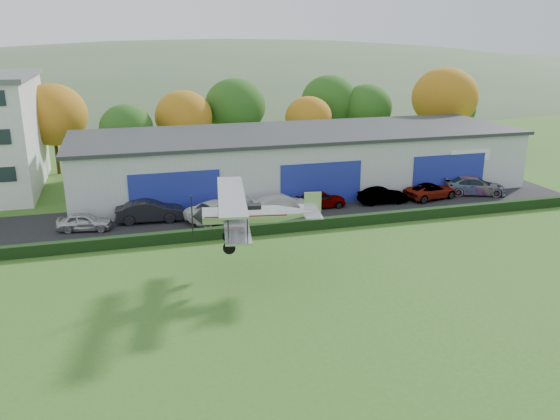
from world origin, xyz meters
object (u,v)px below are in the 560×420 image
object	(u,v)px
car_0	(85,222)
car_7	(474,186)
car_2	(220,210)
car_1	(150,211)
car_5	(383,196)
car_3	(282,204)
car_4	(321,199)
hangar	(299,159)
biplane	(251,213)
car_6	(431,191)

from	to	relation	value
car_0	car_7	bearing A→B (deg)	-78.59
car_2	car_1	bearing A→B (deg)	54.65
car_0	car_2	world-z (taller)	car_2
car_0	car_2	xyz separation A→B (m)	(9.91, -0.26, 0.11)
car_2	car_0	bearing A→B (deg)	64.40
car_5	car_3	bearing A→B (deg)	94.54
car_0	car_5	xyz separation A→B (m)	(23.83, 0.29, 0.01)
car_4	car_7	xyz separation A→B (m)	(14.51, 0.05, 0.09)
hangar	biplane	bearing A→B (deg)	-115.78
car_3	car_5	bearing A→B (deg)	-93.47
car_5	biplane	distance (m)	18.12
car_3	car_4	distance (m)	3.57
car_0	car_6	distance (m)	28.54
hangar	car_3	distance (m)	8.68
biplane	hangar	bearing A→B (deg)	73.78
hangar	car_7	size ratio (longest dim) A/B	7.47
car_2	biplane	size ratio (longest dim) A/B	0.64
car_4	car_2	bearing A→B (deg)	96.48
car_7	car_5	bearing A→B (deg)	112.59
car_0	car_2	bearing A→B (deg)	-81.29
car_0	biplane	size ratio (longest dim) A/B	0.45
car_4	biplane	size ratio (longest dim) A/B	0.47
car_4	biplane	bearing A→B (deg)	143.81
car_2	car_3	bearing A→B (deg)	-111.76
hangar	car_3	world-z (taller)	hangar
car_1	biplane	size ratio (longest dim) A/B	0.58
car_2	car_6	world-z (taller)	car_2
hangar	car_4	size ratio (longest dim) A/B	9.86
car_5	biplane	world-z (taller)	biplane
car_1	car_3	bearing A→B (deg)	-90.81
car_6	car_2	bearing A→B (deg)	80.87
car_5	car_6	bearing A→B (deg)	-84.68
car_2	car_5	distance (m)	13.93
hangar	car_1	bearing A→B (deg)	-154.38
hangar	car_0	world-z (taller)	hangar
car_4	car_0	bearing A→B (deg)	92.42
car_7	car_2	bearing A→B (deg)	112.48
hangar	car_6	size ratio (longest dim) A/B	8.40
car_1	car_4	size ratio (longest dim) A/B	1.23
hangar	car_3	size ratio (longest dim) A/B	7.58
hangar	car_7	bearing A→B (deg)	-25.69
car_5	biplane	xyz separation A→B (m)	(-13.96, -11.13, 3.07)
car_2	car_5	size ratio (longest dim) A/B	1.35
car_1	car_7	bearing A→B (deg)	-86.31
car_2	car_7	xyz separation A→B (m)	(23.01, 0.95, 0.02)
car_1	car_3	world-z (taller)	car_1
car_6	car_7	xyz separation A→B (m)	(4.39, 0.14, 0.12)
car_5	hangar	bearing A→B (deg)	37.52
car_0	biplane	bearing A→B (deg)	-127.47
car_3	car_7	size ratio (longest dim) A/B	0.99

